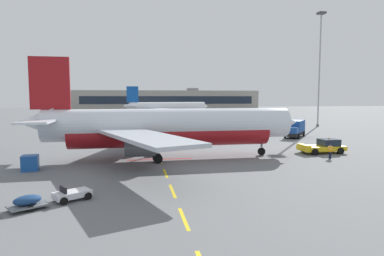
{
  "coord_description": "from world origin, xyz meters",
  "views": [
    {
      "loc": [
        15.06,
        -18.76,
        7.61
      ],
      "look_at": [
        22.25,
        23.27,
        3.68
      ],
      "focal_mm": 31.43,
      "sensor_mm": 36.0,
      "label": 1
    }
  ],
  "objects_px": {
    "airliner_mid_left": "(167,108)",
    "ground_crew_worker": "(330,151)",
    "pushback_tug": "(323,146)",
    "fuel_service_truck": "(295,129)",
    "baggage_train": "(28,202)",
    "catering_truck": "(239,130)",
    "uld_cargo_container": "(30,163)",
    "airliner_foreground": "(167,127)",
    "apron_light_mast_far": "(320,57)"
  },
  "relations": [
    {
      "from": "airliner_foreground",
      "to": "fuel_service_truck",
      "type": "relative_size",
      "value": 5.02
    },
    {
      "from": "airliner_foreground",
      "to": "uld_cargo_container",
      "type": "bearing_deg",
      "value": -163.11
    },
    {
      "from": "airliner_foreground",
      "to": "airliner_mid_left",
      "type": "relative_size",
      "value": 1.07
    },
    {
      "from": "catering_truck",
      "to": "baggage_train",
      "type": "relative_size",
      "value": 0.9
    },
    {
      "from": "fuel_service_truck",
      "to": "ground_crew_worker",
      "type": "bearing_deg",
      "value": -105.89
    },
    {
      "from": "airliner_mid_left",
      "to": "ground_crew_worker",
      "type": "xyz_separation_m",
      "value": [
        12.24,
        -85.18,
        -2.71
      ]
    },
    {
      "from": "baggage_train",
      "to": "fuel_service_truck",
      "type": "bearing_deg",
      "value": 43.61
    },
    {
      "from": "ground_crew_worker",
      "to": "uld_cargo_container",
      "type": "bearing_deg",
      "value": -178.27
    },
    {
      "from": "airliner_mid_left",
      "to": "uld_cargo_container",
      "type": "bearing_deg",
      "value": -104.6
    },
    {
      "from": "airliner_foreground",
      "to": "pushback_tug",
      "type": "relative_size",
      "value": 5.66
    },
    {
      "from": "airliner_mid_left",
      "to": "ground_crew_worker",
      "type": "height_order",
      "value": "airliner_mid_left"
    },
    {
      "from": "airliner_foreground",
      "to": "uld_cargo_container",
      "type": "height_order",
      "value": "airliner_foreground"
    },
    {
      "from": "apron_light_mast_far",
      "to": "catering_truck",
      "type": "bearing_deg",
      "value": -143.11
    },
    {
      "from": "catering_truck",
      "to": "baggage_train",
      "type": "xyz_separation_m",
      "value": [
        -26.22,
        -35.46,
        -1.12
      ]
    },
    {
      "from": "ground_crew_worker",
      "to": "apron_light_mast_far",
      "type": "bearing_deg",
      "value": 61.58
    },
    {
      "from": "airliner_mid_left",
      "to": "fuel_service_truck",
      "type": "height_order",
      "value": "airliner_mid_left"
    },
    {
      "from": "catering_truck",
      "to": "airliner_mid_left",
      "type": "bearing_deg",
      "value": 96.56
    },
    {
      "from": "ground_crew_worker",
      "to": "airliner_foreground",
      "type": "bearing_deg",
      "value": 170.33
    },
    {
      "from": "airliner_foreground",
      "to": "apron_light_mast_far",
      "type": "xyz_separation_m",
      "value": [
        42.94,
        38.97,
        13.74
      ]
    },
    {
      "from": "airliner_mid_left",
      "to": "apron_light_mast_far",
      "type": "xyz_separation_m",
      "value": [
        35.17,
        -42.8,
        14.01
      ]
    },
    {
      "from": "airliner_foreground",
      "to": "apron_light_mast_far",
      "type": "distance_m",
      "value": 59.59
    },
    {
      "from": "airliner_foreground",
      "to": "uld_cargo_container",
      "type": "distance_m",
      "value": 15.67
    },
    {
      "from": "pushback_tug",
      "to": "fuel_service_truck",
      "type": "relative_size",
      "value": 0.89
    },
    {
      "from": "fuel_service_truck",
      "to": "baggage_train",
      "type": "bearing_deg",
      "value": -136.39
    },
    {
      "from": "airliner_mid_left",
      "to": "baggage_train",
      "type": "xyz_separation_m",
      "value": [
        -18.9,
        -99.16,
        -3.16
      ]
    },
    {
      "from": "baggage_train",
      "to": "pushback_tug",
      "type": "bearing_deg",
      "value": 28.85
    },
    {
      "from": "ground_crew_worker",
      "to": "uld_cargo_container",
      "type": "xyz_separation_m",
      "value": [
        -34.69,
        -1.05,
        -0.17
      ]
    },
    {
      "from": "fuel_service_truck",
      "to": "baggage_train",
      "type": "distance_m",
      "value": 51.46
    },
    {
      "from": "baggage_train",
      "to": "apron_light_mast_far",
      "type": "height_order",
      "value": "apron_light_mast_far"
    },
    {
      "from": "ground_crew_worker",
      "to": "apron_light_mast_far",
      "type": "distance_m",
      "value": 51.0
    },
    {
      "from": "baggage_train",
      "to": "apron_light_mast_far",
      "type": "relative_size",
      "value": 0.28
    },
    {
      "from": "catering_truck",
      "to": "baggage_train",
      "type": "bearing_deg",
      "value": -126.48
    },
    {
      "from": "uld_cargo_container",
      "to": "apron_light_mast_far",
      "type": "height_order",
      "value": "apron_light_mast_far"
    },
    {
      "from": "apron_light_mast_far",
      "to": "airliner_mid_left",
      "type": "bearing_deg",
      "value": 129.41
    },
    {
      "from": "pushback_tug",
      "to": "uld_cargo_container",
      "type": "height_order",
      "value": "pushback_tug"
    },
    {
      "from": "airliner_mid_left",
      "to": "uld_cargo_container",
      "type": "xyz_separation_m",
      "value": [
        -22.46,
        -86.23,
        -2.89
      ]
    },
    {
      "from": "uld_cargo_container",
      "to": "baggage_train",
      "type": "bearing_deg",
      "value": -74.61
    },
    {
      "from": "baggage_train",
      "to": "uld_cargo_container",
      "type": "distance_m",
      "value": 13.42
    },
    {
      "from": "pushback_tug",
      "to": "ground_crew_worker",
      "type": "relative_size",
      "value": 3.6
    },
    {
      "from": "catering_truck",
      "to": "uld_cargo_container",
      "type": "distance_m",
      "value": 37.35
    },
    {
      "from": "airliner_foreground",
      "to": "uld_cargo_container",
      "type": "xyz_separation_m",
      "value": [
        -14.69,
        -4.46,
        -3.15
      ]
    },
    {
      "from": "pushback_tug",
      "to": "airliner_mid_left",
      "type": "bearing_deg",
      "value": 99.53
    },
    {
      "from": "uld_cargo_container",
      "to": "catering_truck",
      "type": "bearing_deg",
      "value": 37.1
    },
    {
      "from": "ground_crew_worker",
      "to": "apron_light_mast_far",
      "type": "relative_size",
      "value": 0.06
    },
    {
      "from": "airliner_foreground",
      "to": "catering_truck",
      "type": "bearing_deg",
      "value": 50.13
    },
    {
      "from": "pushback_tug",
      "to": "baggage_train",
      "type": "distance_m",
      "value": 37.16
    },
    {
      "from": "airliner_foreground",
      "to": "catering_truck",
      "type": "xyz_separation_m",
      "value": [
        15.09,
        18.07,
        -2.3
      ]
    },
    {
      "from": "uld_cargo_container",
      "to": "apron_light_mast_far",
      "type": "distance_m",
      "value": 74.11
    },
    {
      "from": "catering_truck",
      "to": "apron_light_mast_far",
      "type": "distance_m",
      "value": 38.33
    },
    {
      "from": "pushback_tug",
      "to": "fuel_service_truck",
      "type": "xyz_separation_m",
      "value": [
        4.71,
        17.56,
        0.74
      ]
    }
  ]
}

